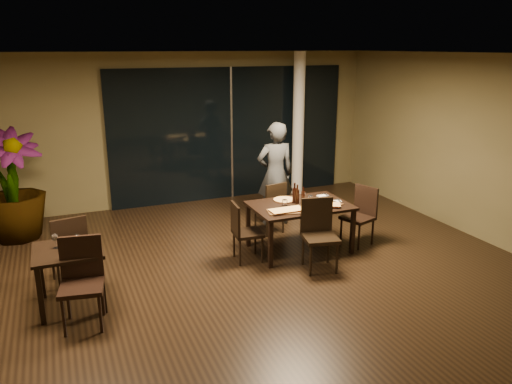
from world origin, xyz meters
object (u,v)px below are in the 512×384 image
object	(u,v)px
chair_main_far	(272,205)
potted_plant	(12,185)
chair_side_near	(82,277)
chair_main_right	(361,212)
diner	(275,174)
bottle_c	(295,193)
chair_side_far	(69,246)
bottle_a	(297,194)
chair_main_left	(243,229)
chair_main_near	(319,230)
bottle_b	(303,196)
side_table	(68,259)
main_table	(300,209)

from	to	relation	value
chair_main_far	potted_plant	distance (m)	4.28
chair_side_near	potted_plant	bearing A→B (deg)	114.29
chair_main_right	chair_side_near	distance (m)	4.41
diner	bottle_c	xyz separation A→B (m)	(-0.19, -1.14, -0.01)
chair_side_far	diner	bearing A→B (deg)	-172.46
chair_main_far	bottle_a	world-z (taller)	bottle_a
chair_side_near	chair_main_left	bearing A→B (deg)	31.21
chair_main_near	chair_side_far	size ratio (longest dim) A/B	1.04
bottle_a	chair_main_far	bearing A→B (deg)	96.57
chair_main_near	chair_main_left	size ratio (longest dim) A/B	1.13
chair_main_left	bottle_b	xyz separation A→B (m)	(1.02, 0.06, 0.38)
side_table	chair_main_right	bearing A→B (deg)	4.93
chair_side_far	bottle_a	bearing A→B (deg)	168.80
chair_main_near	bottle_c	distance (m)	0.86
main_table	side_table	size ratio (longest dim) A/B	1.88
chair_main_near	bottle_b	size ratio (longest dim) A/B	3.77
side_table	chair_main_near	world-z (taller)	chair_main_near
chair_main_left	diner	distance (m)	1.77
chair_main_near	bottle_a	distance (m)	0.81
chair_main_right	diner	distance (m)	1.69
diner	chair_side_far	bearing A→B (deg)	22.02
chair_side_near	bottle_a	distance (m)	3.44
main_table	bottle_a	xyz separation A→B (m)	(-0.02, 0.07, 0.22)
chair_main_left	chair_side_far	bearing A→B (deg)	90.98
potted_plant	bottle_c	xyz separation A→B (m)	(4.09, -2.11, -0.01)
chair_side_far	chair_side_near	distance (m)	1.09
bottle_b	chair_main_left	bearing A→B (deg)	-176.64
main_table	bottle_b	size ratio (longest dim) A/B	5.58
chair_main_left	chair_side_near	xyz separation A→B (m)	(-2.31, -0.92, 0.07)
chair_side_far	potted_plant	xyz separation A→B (m)	(-0.75, 2.12, 0.37)
main_table	chair_main_far	distance (m)	0.84
chair_main_far	chair_side_near	world-z (taller)	chair_side_near
main_table	chair_main_right	world-z (taller)	chair_main_right
diner	chair_main_left	bearing A→B (deg)	53.49
diner	bottle_a	bearing A→B (deg)	86.02
chair_side_far	chair_side_near	size ratio (longest dim) A/B	0.95
diner	bottle_b	xyz separation A→B (m)	(-0.10, -1.25, -0.04)
main_table	chair_side_near	bearing A→B (deg)	-163.52
diner	bottle_a	world-z (taller)	diner
potted_plant	bottle_c	bearing A→B (deg)	-27.32
chair_main_far	diner	bearing A→B (deg)	-132.29
chair_main_near	bottle_c	xyz separation A→B (m)	(-0.00, 0.78, 0.34)
potted_plant	bottle_b	world-z (taller)	potted_plant
potted_plant	bottle_b	distance (m)	4.74
chair_main_near	chair_side_near	size ratio (longest dim) A/B	0.99
chair_main_left	bottle_b	distance (m)	1.09
chair_main_left	chair_side_near	bearing A→B (deg)	116.59
chair_main_left	chair_side_far	distance (m)	2.41
diner	bottle_a	size ratio (longest dim) A/B	6.16
main_table	chair_side_far	world-z (taller)	chair_side_far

